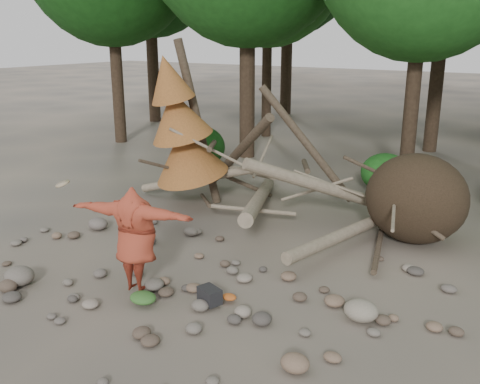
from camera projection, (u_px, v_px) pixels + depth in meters
The scene contains 13 objects.
ground at pixel (202, 286), 9.76m from camera, with size 120.00×120.00×0.00m, color #514C44.
deadfall_pile at pixel (389, 197), 11.85m from camera, with size 8.55×5.24×3.30m.
dead_conifer at pixel (182, 129), 13.49m from camera, with size 2.06×2.16×4.35m.
bush_left at pixel (199, 147), 18.21m from camera, with size 1.80×1.80×1.44m, color #164B14.
bush_mid at pixel (385, 173), 15.46m from camera, with size 1.40×1.40×1.12m, color #1E5F1B.
frisbee_thrower at pixel (135, 239), 9.24m from camera, with size 3.26×1.11×1.89m.
backpack at pixel (210, 298), 9.03m from camera, with size 0.40×0.27×0.27m, color black.
cloth_green at pixel (143, 300), 9.06m from camera, with size 0.48×0.40×0.18m, color #346428.
cloth_orange at pixel (229, 300), 9.17m from camera, with size 0.26×0.22×0.10m, color #BD5820.
boulder_front_left at pixel (19, 276), 9.78m from camera, with size 0.57×0.52×0.34m, color #696157.
boulder_front_right at pixel (295, 363), 7.28m from camera, with size 0.41×0.37×0.25m, color #7C624D.
boulder_mid_right at pixel (361, 311), 8.57m from camera, with size 0.56×0.51×0.34m, color gray.
boulder_mid_left at pixel (98, 224), 12.54m from camera, with size 0.47×0.43×0.28m, color #696058.
Camera 1 is at (5.38, -7.07, 4.44)m, focal length 40.00 mm.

